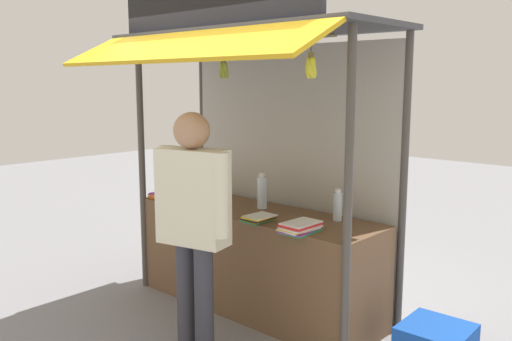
# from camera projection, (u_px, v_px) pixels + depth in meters

# --- Properties ---
(ground_plane) EXTENTS (20.00, 20.00, 0.00)m
(ground_plane) POSITION_uv_depth(u_px,v_px,m) (256.00, 307.00, 4.79)
(ground_plane) COLOR gray
(stall_counter) EXTENTS (2.27, 0.69, 0.87)m
(stall_counter) POSITION_uv_depth(u_px,v_px,m) (256.00, 259.00, 4.72)
(stall_counter) COLOR brown
(stall_counter) RESTS_ON ground
(stall_structure) EXTENTS (2.47, 1.51, 2.72)m
(stall_structure) POSITION_uv_depth(u_px,v_px,m) (263.00, 120.00, 4.59)
(stall_structure) COLOR #4C4742
(stall_structure) RESTS_ON ground
(water_bottle_back_right) EXTENTS (0.09, 0.09, 0.31)m
(water_bottle_back_right) POSITION_uv_depth(u_px,v_px,m) (262.00, 192.00, 4.73)
(water_bottle_back_right) COLOR silver
(water_bottle_back_right) RESTS_ON stall_counter
(water_bottle_mid_left) EXTENTS (0.08, 0.08, 0.28)m
(water_bottle_mid_left) POSITION_uv_depth(u_px,v_px,m) (200.00, 182.00, 5.29)
(water_bottle_mid_left) COLOR silver
(water_bottle_mid_left) RESTS_ON stall_counter
(water_bottle_front_right) EXTENTS (0.07, 0.07, 0.25)m
(water_bottle_front_right) POSITION_uv_depth(u_px,v_px,m) (338.00, 206.00, 4.31)
(water_bottle_front_right) COLOR silver
(water_bottle_front_right) RESTS_ON stall_counter
(magazine_stack_front_left) EXTENTS (0.21, 0.25, 0.05)m
(magazine_stack_front_left) POSITION_uv_depth(u_px,v_px,m) (258.00, 218.00, 4.30)
(magazine_stack_front_left) COLOR green
(magazine_stack_front_left) RESTS_ON stall_counter
(magazine_stack_rear_center) EXTENTS (0.23, 0.31, 0.08)m
(magazine_stack_rear_center) POSITION_uv_depth(u_px,v_px,m) (300.00, 227.00, 3.98)
(magazine_stack_rear_center) COLOR green
(magazine_stack_rear_center) RESTS_ON stall_counter
(magazine_stack_back_left) EXTENTS (0.23, 0.30, 0.04)m
(magazine_stack_back_left) POSITION_uv_depth(u_px,v_px,m) (185.00, 200.00, 4.97)
(magazine_stack_back_left) COLOR green
(magazine_stack_back_left) RESTS_ON stall_counter
(magazine_stack_far_right) EXTENTS (0.20, 0.29, 0.05)m
(magazine_stack_far_right) POSITION_uv_depth(u_px,v_px,m) (165.00, 195.00, 5.19)
(magazine_stack_far_right) COLOR orange
(magazine_stack_far_right) RESTS_ON stall_counter
(banana_bunch_leftmost) EXTENTS (0.08, 0.08, 0.26)m
(banana_bunch_leftmost) POSITION_uv_depth(u_px,v_px,m) (224.00, 70.00, 4.09)
(banana_bunch_leftmost) COLOR #332D23
(banana_bunch_inner_right) EXTENTS (0.08, 0.08, 0.26)m
(banana_bunch_inner_right) POSITION_uv_depth(u_px,v_px,m) (311.00, 67.00, 3.55)
(banana_bunch_inner_right) COLOR #332D23
(vendor_person) EXTENTS (0.67, 0.32, 1.76)m
(vendor_person) POSITION_uv_depth(u_px,v_px,m) (193.00, 213.00, 3.77)
(vendor_person) COLOR #383842
(vendor_person) RESTS_ON ground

